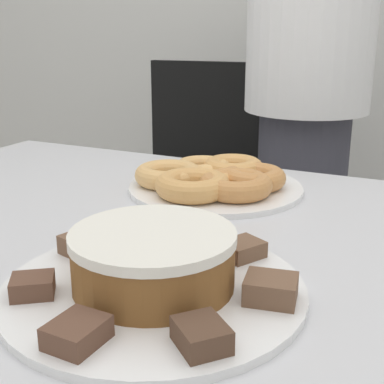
# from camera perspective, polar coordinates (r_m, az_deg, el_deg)

# --- Properties ---
(table) EXTENTS (1.43, 0.89, 0.74)m
(table) POSITION_cam_1_polar(r_m,az_deg,el_deg) (0.82, 0.69, -11.11)
(table) COLOR silver
(table) RESTS_ON ground_plane
(person_standing) EXTENTS (0.34, 0.34, 1.65)m
(person_standing) POSITION_cam_1_polar(r_m,az_deg,el_deg) (1.55, 12.19, 10.84)
(person_standing) COLOR #383842
(person_standing) RESTS_ON ground_plane
(office_chair_left) EXTENTS (0.48, 0.48, 0.92)m
(office_chair_left) POSITION_cam_1_polar(r_m,az_deg,el_deg) (1.83, -0.12, -1.49)
(office_chair_left) COLOR black
(office_chair_left) RESTS_ON ground_plane
(plate_cake) EXTENTS (0.36, 0.36, 0.01)m
(plate_cake) POSITION_cam_1_polar(r_m,az_deg,el_deg) (0.64, -4.08, -10.26)
(plate_cake) COLOR white
(plate_cake) RESTS_ON table
(plate_donuts) EXTENTS (0.33, 0.33, 0.01)m
(plate_donuts) POSITION_cam_1_polar(r_m,az_deg,el_deg) (1.01, 2.52, 0.46)
(plate_donuts) COLOR white
(plate_donuts) RESTS_ON table
(frosted_cake) EXTENTS (0.19, 0.19, 0.07)m
(frosted_cake) POSITION_cam_1_polar(r_m,az_deg,el_deg) (0.62, -4.16, -7.09)
(frosted_cake) COLOR brown
(frosted_cake) RESTS_ON plate_cake
(lamington_0) EXTENTS (0.07, 0.07, 0.03)m
(lamington_0) POSITION_cam_1_polar(r_m,az_deg,el_deg) (0.75, -2.94, -4.27)
(lamington_0) COLOR brown
(lamington_0) RESTS_ON plate_cake
(lamington_1) EXTENTS (0.06, 0.05, 0.03)m
(lamington_1) POSITION_cam_1_polar(r_m,az_deg,el_deg) (0.72, -11.77, -5.54)
(lamington_1) COLOR brown
(lamington_1) RESTS_ON plate_cake
(lamington_2) EXTENTS (0.06, 0.06, 0.02)m
(lamington_2) POSITION_cam_1_polar(r_m,az_deg,el_deg) (0.63, -16.63, -9.58)
(lamington_2) COLOR brown
(lamington_2) RESTS_ON plate_cake
(lamington_3) EXTENTS (0.05, 0.06, 0.02)m
(lamington_3) POSITION_cam_1_polar(r_m,az_deg,el_deg) (0.53, -12.16, -14.45)
(lamington_3) COLOR brown
(lamington_3) RESTS_ON plate_cake
(lamington_4) EXTENTS (0.07, 0.07, 0.02)m
(lamington_4) POSITION_cam_1_polar(r_m,az_deg,el_deg) (0.52, 1.01, -15.02)
(lamington_4) COLOR #513828
(lamington_4) RESTS_ON plate_cake
(lamington_5) EXTENTS (0.06, 0.06, 0.03)m
(lamington_5) POSITION_cam_1_polar(r_m,az_deg,el_deg) (0.60, 8.40, -10.19)
(lamington_5) COLOR brown
(lamington_5) RESTS_ON plate_cake
(lamington_6) EXTENTS (0.06, 0.07, 0.02)m
(lamington_6) POSITION_cam_1_polar(r_m,az_deg,el_deg) (0.70, 5.36, -6.08)
(lamington_6) COLOR brown
(lamington_6) RESTS_ON plate_cake
(donut_0) EXTENTS (0.11, 0.11, 0.03)m
(donut_0) POSITION_cam_1_polar(r_m,az_deg,el_deg) (1.01, 2.53, 1.63)
(donut_0) COLOR tan
(donut_0) RESTS_ON plate_donuts
(donut_1) EXTENTS (0.13, 0.13, 0.04)m
(donut_1) POSITION_cam_1_polar(r_m,az_deg,el_deg) (0.95, 4.66, 0.77)
(donut_1) COLOR #C68447
(donut_1) RESTS_ON plate_donuts
(donut_2) EXTENTS (0.12, 0.12, 0.04)m
(donut_2) POSITION_cam_1_polar(r_m,az_deg,el_deg) (1.00, 6.58, 1.55)
(donut_2) COLOR #C68447
(donut_2) RESTS_ON plate_donuts
(donut_3) EXTENTS (0.12, 0.12, 0.04)m
(donut_3) POSITION_cam_1_polar(r_m,az_deg,el_deg) (1.06, 4.42, 2.56)
(donut_3) COLOR tan
(donut_3) RESTS_ON plate_donuts
(donut_4) EXTENTS (0.11, 0.11, 0.03)m
(donut_4) POSITION_cam_1_polar(r_m,az_deg,el_deg) (1.07, 1.13, 2.55)
(donut_4) COLOR #E5AD66
(donut_4) RESTS_ON plate_donuts
(donut_5) EXTENTS (0.13, 0.13, 0.04)m
(donut_5) POSITION_cam_1_polar(r_m,az_deg,el_deg) (1.01, -2.53, 1.87)
(donut_5) COLOR #E5AD66
(donut_5) RESTS_ON plate_donuts
(donut_6) EXTENTS (0.13, 0.13, 0.04)m
(donut_6) POSITION_cam_1_polar(r_m,az_deg,el_deg) (0.94, 0.07, 0.73)
(donut_6) COLOR tan
(donut_6) RESTS_ON plate_donuts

